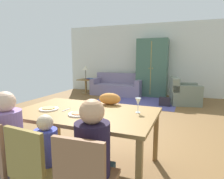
# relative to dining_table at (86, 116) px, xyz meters

# --- Properties ---
(ground_plane) EXTENTS (7.14, 6.75, 0.02)m
(ground_plane) POSITION_rel_dining_table_xyz_m (-0.19, 2.15, -0.71)
(ground_plane) COLOR brown
(back_wall) EXTENTS (7.14, 0.10, 2.70)m
(back_wall) POSITION_rel_dining_table_xyz_m (-0.19, 5.57, 0.65)
(back_wall) COLOR silver
(back_wall) RESTS_ON ground_plane
(dining_table) EXTENTS (1.77, 1.09, 0.76)m
(dining_table) POSITION_rel_dining_table_xyz_m (0.00, 0.00, 0.00)
(dining_table) COLOR olive
(dining_table) RESTS_ON ground_plane
(plate_near_man) EXTENTS (0.25, 0.25, 0.02)m
(plate_near_man) POSITION_rel_dining_table_xyz_m (-0.49, -0.12, 0.07)
(plate_near_man) COLOR white
(plate_near_man) RESTS_ON dining_table
(pizza_near_man) EXTENTS (0.17, 0.17, 0.01)m
(pizza_near_man) POSITION_rel_dining_table_xyz_m (-0.49, -0.12, 0.09)
(pizza_near_man) COLOR gold
(pizza_near_man) RESTS_ON plate_near_man
(plate_near_child) EXTENTS (0.25, 0.25, 0.02)m
(plate_near_child) POSITION_rel_dining_table_xyz_m (0.00, -0.18, 0.07)
(plate_near_child) COLOR white
(plate_near_child) RESTS_ON dining_table
(pizza_near_child) EXTENTS (0.17, 0.17, 0.01)m
(pizza_near_child) POSITION_rel_dining_table_xyz_m (0.00, -0.18, 0.09)
(pizza_near_child) COLOR #E79353
(pizza_near_child) RESTS_ON plate_near_child
(wine_glass) EXTENTS (0.07, 0.07, 0.19)m
(wine_glass) POSITION_rel_dining_table_xyz_m (0.64, 0.18, 0.20)
(wine_glass) COLOR silver
(wine_glass) RESTS_ON dining_table
(fork) EXTENTS (0.03, 0.15, 0.01)m
(fork) POSITION_rel_dining_table_xyz_m (-0.27, -0.05, 0.07)
(fork) COLOR silver
(fork) RESTS_ON dining_table
(knife) EXTENTS (0.06, 0.17, 0.01)m
(knife) POSITION_rel_dining_table_xyz_m (0.16, 0.10, 0.07)
(knife) COLOR silver
(knife) RESTS_ON dining_table
(person_man) EXTENTS (0.30, 0.41, 1.11)m
(person_man) POSITION_rel_dining_table_xyz_m (-0.49, -0.73, -0.18)
(person_man) COLOR #3C333F
(person_man) RESTS_ON ground_plane
(dining_chair_child) EXTENTS (0.45, 0.45, 0.87)m
(dining_chair_child) POSITION_rel_dining_table_xyz_m (-0.01, -0.91, -0.20)
(dining_chair_child) COLOR olive
(dining_chair_child) RESTS_ON ground_plane
(person_child) EXTENTS (0.22, 0.30, 0.92)m
(person_child) POSITION_rel_dining_table_xyz_m (0.00, -0.74, -0.26)
(person_child) COLOR #2D3440
(person_child) RESTS_ON ground_plane
(dining_chair_woman) EXTENTS (0.44, 0.44, 0.87)m
(dining_chair_woman) POSITION_rel_dining_table_xyz_m (0.49, -0.91, -0.20)
(dining_chair_woman) COLOR brown
(dining_chair_woman) RESTS_ON ground_plane
(person_woman) EXTENTS (0.30, 0.41, 1.11)m
(person_woman) POSITION_rel_dining_table_xyz_m (0.48, -0.73, -0.18)
(person_woman) COLOR #27424C
(person_woman) RESTS_ON ground_plane
(cat) EXTENTS (0.34, 0.21, 0.17)m
(cat) POSITION_rel_dining_table_xyz_m (0.15, 0.45, 0.15)
(cat) COLOR orange
(cat) RESTS_ON dining_table
(area_rug) EXTENTS (2.60, 1.80, 0.01)m
(area_rug) POSITION_rel_dining_table_xyz_m (-0.41, 4.08, -0.69)
(area_rug) COLOR #535090
(area_rug) RESTS_ON ground_plane
(couch) EXTENTS (1.93, 0.86, 0.82)m
(couch) POSITION_rel_dining_table_xyz_m (-1.36, 4.94, -0.39)
(couch) COLOR gray
(couch) RESTS_ON ground_plane
(armchair) EXTENTS (1.02, 1.02, 0.82)m
(armchair) POSITION_rel_dining_table_xyz_m (1.06, 4.27, -0.38)
(armchair) COLOR slate
(armchair) RESTS_ON ground_plane
(armoire) EXTENTS (1.10, 0.59, 2.10)m
(armoire) POSITION_rel_dining_table_xyz_m (-0.09, 5.18, 0.35)
(armoire) COLOR #3E614E
(armoire) RESTS_ON ground_plane
(side_table) EXTENTS (0.56, 0.56, 0.58)m
(side_table) POSITION_rel_dining_table_xyz_m (-2.61, 4.68, -0.32)
(side_table) COLOR olive
(side_table) RESTS_ON ground_plane
(table_lamp) EXTENTS (0.26, 0.26, 0.54)m
(table_lamp) POSITION_rel_dining_table_xyz_m (-2.61, 4.68, 0.31)
(table_lamp) COLOR brown
(table_lamp) RESTS_ON side_table
(book_lower) EXTENTS (0.22, 0.16, 0.03)m
(book_lower) POSITION_rel_dining_table_xyz_m (-2.45, 4.67, -0.10)
(book_lower) COLOR maroon
(book_lower) RESTS_ON side_table
(book_upper) EXTENTS (0.22, 0.16, 0.03)m
(book_upper) POSITION_rel_dining_table_xyz_m (-2.40, 4.62, -0.07)
(book_upper) COLOR #2E528B
(book_upper) RESTS_ON book_lower
(handbag) EXTENTS (0.32, 0.16, 0.26)m
(handbag) POSITION_rel_dining_table_xyz_m (0.56, 3.78, -0.57)
(handbag) COLOR #242029
(handbag) RESTS_ON ground_plane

